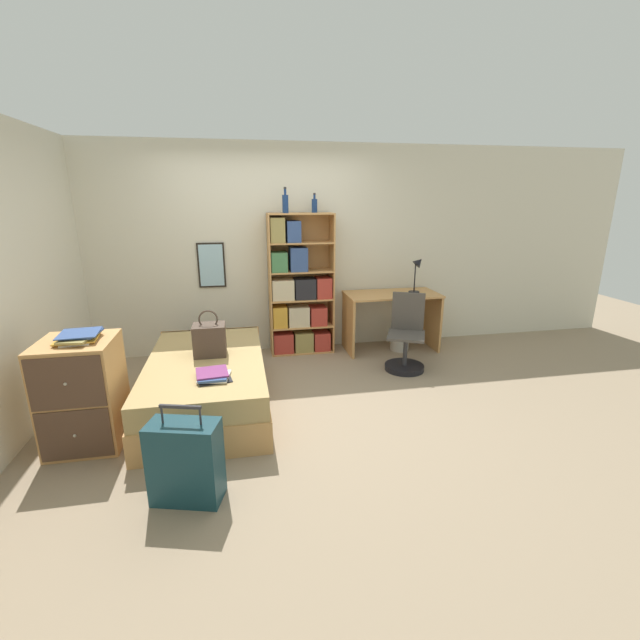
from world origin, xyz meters
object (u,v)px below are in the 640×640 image
Objects in this scene: book_stack_on_bed at (213,375)px; desk_lamp at (418,268)px; bottle_green at (285,203)px; dresser at (83,393)px; suitcase at (186,462)px; waste_bin at (400,339)px; handbag at (210,339)px; bookcase at (298,293)px; bed at (207,381)px; magazine_pile_on_dresser at (79,336)px; desk at (391,311)px; bottle_brown at (314,205)px; desk_chair at (406,345)px.

desk_lamp is (2.52, 1.66, 0.57)m from book_stack_on_bed.
bottle_green is at bearing 176.25° from desk_lamp.
dresser is (-1.02, -0.01, -0.07)m from book_stack_on_bed.
suitcase reaches higher than book_stack_on_bed.
book_stack_on_bed is 2.84m from waste_bin.
handbag is 0.59m from book_stack_on_bed.
dresser is 0.50× the size of bookcase.
bottle_green is at bearing 69.40° from suitcase.
bookcase is (0.98, 1.81, 0.26)m from book_stack_on_bed.
bookcase is 5.91× the size of waste_bin.
bed is 5.77× the size of book_stack_on_bed.
dresser is 0.48m from magazine_pile_on_dresser.
bottle_green is at bearing 53.33° from handbag.
desk is (3.21, 1.68, 0.08)m from dresser.
desk reaches higher than suitcase.
handbag is 1.62m from bookcase.
bottle_brown is 0.26× the size of desk_chair.
desk_chair is (1.29, -0.77, -1.60)m from bottle_green.
desk is at bearing 27.64° from dresser.
magazine_pile_on_dresser is 0.44× the size of desk_chair.
desk reaches higher than book_stack_on_bed.
desk_chair is (2.29, 1.88, -0.00)m from suitcase.
bed is 2.15× the size of desk_chair.
handbag is 1.94m from bottle_green.
bookcase is at bearing 67.09° from suitcase.
desk_chair is (-0.05, -0.67, -0.24)m from desk.
bed is 6.39× the size of bottle_green.
bed is at bearing -167.20° from desk_chair.
suitcase is (-0.10, -1.45, -0.36)m from handbag.
bottle_brown is 0.76× the size of waste_bin.
magazine_pile_on_dresser is at bearing -135.86° from bottle_green.
dresser reaches higher than waste_bin.
desk_chair is at bearing 39.43° from suitcase.
waste_bin is at bearing -12.09° from bottle_brown.
bottle_green reaches higher than suitcase.
bottle_brown reaches higher than desk_lamp.
desk_lamp reaches higher than waste_bin.
desk_lamp is (1.67, -0.11, -0.80)m from bottle_green.
suitcase is 2.96m from bookcase.
dresser is at bearing -151.30° from bed.
bookcase is 1.57m from desk_lamp.
bottle_green reaches higher than bed.
desk_lamp is (2.67, 2.54, 0.80)m from suitcase.
handbag reaches higher than book_stack_on_bed.
desk_lamp is at bearing 33.48° from book_stack_on_bed.
bottle_brown reaches higher than magazine_pile_on_dresser.
bed is at bearing -156.00° from desk_lamp.
magazine_pile_on_dresser is at bearing -154.58° from desk_lamp.
desk_lamp is (3.50, 1.66, 0.16)m from magazine_pile_on_dresser.
suitcase is 2.96m from desk_chair.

